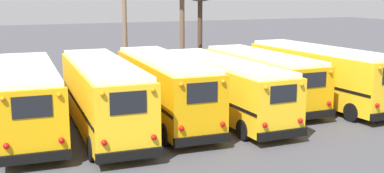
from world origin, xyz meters
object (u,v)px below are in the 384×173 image
object	(u,v)px
school_bus_3	(223,86)
school_bus_1	(103,94)
school_bus_4	(261,77)
school_bus_5	(319,73)
school_bus_0	(28,97)
school_bus_2	(164,87)
utility_pole	(125,29)

from	to	relation	value
school_bus_3	school_bus_1	bearing A→B (deg)	-177.07
school_bus_3	school_bus_4	distance (m)	3.50
school_bus_3	school_bus_4	bearing A→B (deg)	25.30
school_bus_3	school_bus_5	xyz separation A→B (m)	(6.32, 0.43, 0.15)
school_bus_0	school_bus_5	bearing A→B (deg)	-0.06
school_bus_2	utility_pole	world-z (taller)	utility_pole
school_bus_4	utility_pole	bearing A→B (deg)	121.16
school_bus_3	utility_pole	distance (m)	10.93
school_bus_1	school_bus_3	xyz separation A→B (m)	(6.32, 0.32, -0.16)
school_bus_4	utility_pole	size ratio (longest dim) A/B	1.29
school_bus_1	school_bus_2	bearing A→B (deg)	8.50
school_bus_0	school_bus_4	xyz separation A→B (m)	(12.64, 1.05, -0.11)
school_bus_3	utility_pole	world-z (taller)	utility_pole
school_bus_3	school_bus_2	bearing A→B (deg)	177.30
school_bus_3	school_bus_4	world-z (taller)	school_bus_4
school_bus_1	school_bus_5	world-z (taller)	school_bus_1
school_bus_1	school_bus_4	distance (m)	9.66
utility_pole	school_bus_2	bearing A→B (deg)	-95.03
school_bus_1	school_bus_0	bearing A→B (deg)	166.34
school_bus_0	school_bus_5	size ratio (longest dim) A/B	0.95
school_bus_2	utility_pole	distance (m)	10.56
school_bus_0	school_bus_2	xyz separation A→B (m)	(6.32, -0.30, 0.03)
school_bus_0	school_bus_1	distance (m)	3.25
school_bus_1	school_bus_2	xyz separation A→B (m)	(3.16, 0.47, -0.02)
school_bus_0	school_bus_3	distance (m)	9.49
school_bus_0	school_bus_3	bearing A→B (deg)	-2.69
utility_pole	school_bus_4	bearing A→B (deg)	-58.84
school_bus_4	school_bus_2	bearing A→B (deg)	-167.99
school_bus_0	utility_pole	world-z (taller)	utility_pole
school_bus_0	utility_pole	distance (m)	12.53
school_bus_3	utility_pole	size ratio (longest dim) A/B	1.45
school_bus_4	utility_pole	distance (m)	10.71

